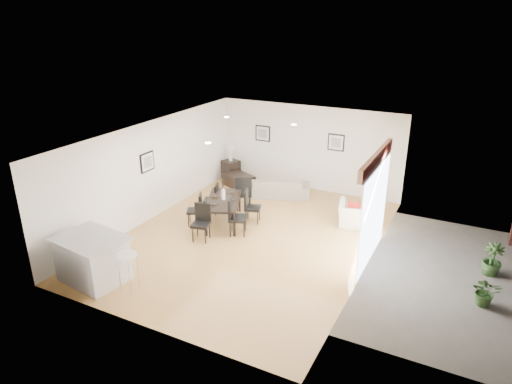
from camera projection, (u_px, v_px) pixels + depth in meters
The scene contains 28 objects.
ground at pixel (250, 238), 11.61m from camera, with size 8.00×8.00×0.00m, color tan.
wall_back at pixel (308, 148), 14.44m from camera, with size 6.00×0.04×2.70m, color white.
wall_front at pixel (141, 263), 7.80m from camera, with size 6.00×0.04×2.70m, color white.
wall_left at pixel (152, 170), 12.39m from camera, with size 0.04×8.00×2.70m, color white.
wall_right at pixel (372, 211), 9.85m from camera, with size 0.04×8.00×2.70m, color white.
ceiling at pixel (249, 134), 10.63m from camera, with size 6.00×8.00×0.02m, color white.
sofa at pixel (278, 187), 14.16m from camera, with size 1.96×0.76×0.57m, color gray.
armchair at pixel (358, 215), 12.14m from camera, with size 1.00×0.88×0.65m, color beige.
courtyard_plant_a at pixel (486, 292), 8.84m from camera, with size 0.53×0.46×0.59m, color #385B27.
courtyard_plant_b at pixel (492, 259), 9.85m from camera, with size 0.41×0.41×0.74m, color #385B27.
dining_table at pixel (223, 202), 12.20m from camera, with size 1.44×1.86×0.69m.
dining_chair_wnear at pixel (197, 208), 12.19m from camera, with size 0.52×0.52×0.86m.
dining_chair_wfar at pixel (214, 197), 12.87m from camera, with size 0.50×0.50×0.87m.
dining_chair_enear at pixel (234, 214), 11.60m from camera, with size 0.59×0.59×1.01m.
dining_chair_efar at pixel (250, 204), 12.32m from camera, with size 0.52×0.52×0.92m.
dining_chair_head at pixel (202, 220), 11.39m from camera, with size 0.50×0.50×0.93m.
dining_chair_foot at pixel (243, 191), 13.05m from camera, with size 0.64×0.64×1.04m.
vase at pixel (223, 191), 12.08m from camera, with size 0.80×1.23×0.62m.
coffee_table at pixel (239, 180), 14.98m from camera, with size 1.04×0.62×0.42m, color black.
side_table at pixel (231, 170), 15.65m from camera, with size 0.49×0.49×0.65m, color black.
table_lamp at pixel (231, 152), 15.42m from camera, with size 0.26×0.26×0.49m.
cushion at pixel (354, 208), 12.02m from camera, with size 0.32×0.10×0.32m, color #AE1E16.
kitchen_island at pixel (92, 258), 9.62m from camera, with size 1.55×1.26×0.99m.
bar_stool at pixel (127, 259), 9.12m from camera, with size 0.39×0.39×0.86m.
framed_print_back_left at pixel (263, 133), 14.98m from camera, with size 0.52×0.04×0.52m.
framed_print_back_right at pixel (336, 142), 13.92m from camera, with size 0.52×0.04×0.52m.
framed_print_left_wall at pixel (147, 162), 12.10m from camera, with size 0.04×0.52×0.52m.
sliding_door at pixel (375, 192), 10.00m from camera, with size 0.12×2.70×2.57m.
Camera 1 is at (4.86, -9.18, 5.33)m, focal length 32.00 mm.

